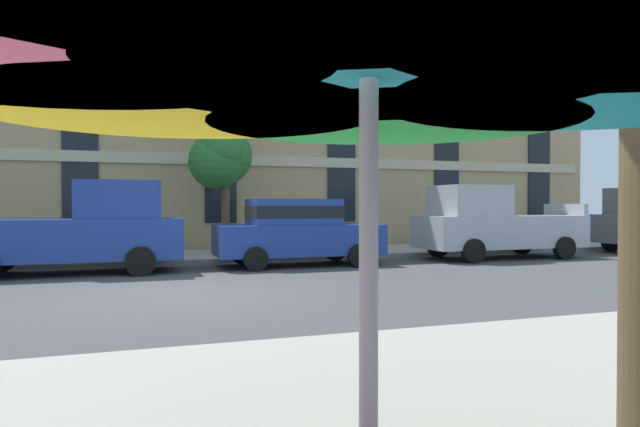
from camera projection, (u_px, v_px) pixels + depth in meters
name	position (u px, v px, depth m)	size (l,w,h in m)	color
ground_plane	(173.00, 293.00, 10.27)	(120.00, 120.00, 0.00)	#424244
sidewalk_far	(156.00, 257.00, 16.71)	(56.00, 3.60, 0.12)	#9E998E
apartment_building	(147.00, 96.00, 24.36)	(36.15, 12.08, 12.80)	tan
pickup_blue	(80.00, 230.00, 13.15)	(5.10, 2.12, 2.20)	navy
sedan_blue	(297.00, 230.00, 14.88)	(4.40, 1.98, 1.78)	navy
pickup_silver	(493.00, 225.00, 16.88)	(5.10, 2.12, 2.20)	#A8AAB2
street_tree_middle	(221.00, 156.00, 17.56)	(2.05, 2.10, 4.14)	brown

